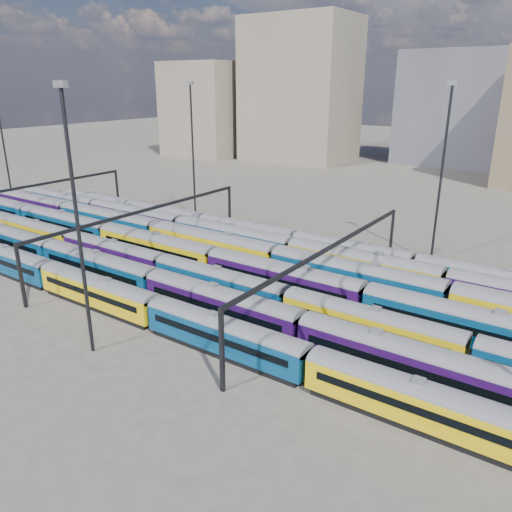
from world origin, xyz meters
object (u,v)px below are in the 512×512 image
Objects in this scene: mast_2 at (77,215)px; rake_2 at (162,265)px; rake_0 at (224,332)px; rake_1 at (303,326)px.

rake_2 is at bearing 112.66° from mast_2.
mast_2 is at bearing -67.34° from rake_2.
rake_0 is 5.16× the size of mast_2.
rake_1 is at bearing -11.64° from rake_2.
rake_0 is 7.73m from rake_1.
rake_1 is (5.89, 5.00, 0.22)m from rake_0.
mast_2 reaches higher than rake_2.
rake_0 is 1.14× the size of rake_2.
rake_1 reaches higher than rake_2.
mast_2 reaches higher than rake_0.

